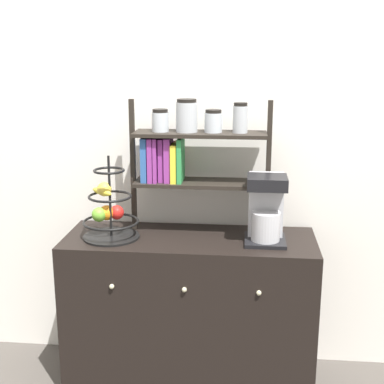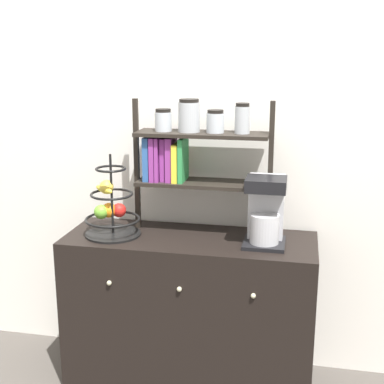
# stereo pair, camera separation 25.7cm
# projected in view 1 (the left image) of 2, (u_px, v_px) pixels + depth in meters

# --- Properties ---
(wall_back) EXTENTS (7.00, 0.05, 2.60)m
(wall_back) POSITION_uv_depth(u_px,v_px,m) (195.00, 126.00, 2.77)
(wall_back) COLOR silver
(wall_back) RESTS_ON ground_plane
(sideboard) EXTENTS (1.24, 0.47, 0.78)m
(sideboard) POSITION_uv_depth(u_px,v_px,m) (190.00, 310.00, 2.73)
(sideboard) COLOR black
(sideboard) RESTS_ON ground_plane
(coffee_maker) EXTENTS (0.20, 0.21, 0.33)m
(coffee_maker) POSITION_uv_depth(u_px,v_px,m) (266.00, 209.00, 2.55)
(coffee_maker) COLOR black
(coffee_maker) RESTS_ON sideboard
(fruit_stand) EXTENTS (0.28, 0.28, 0.41)m
(fruit_stand) POSITION_uv_depth(u_px,v_px,m) (109.00, 211.00, 2.61)
(fruit_stand) COLOR black
(fruit_stand) RESTS_ON sideboard
(shelf_hutch) EXTENTS (0.70, 0.20, 0.67)m
(shelf_hutch) POSITION_uv_depth(u_px,v_px,m) (185.00, 149.00, 2.63)
(shelf_hutch) COLOR black
(shelf_hutch) RESTS_ON sideboard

